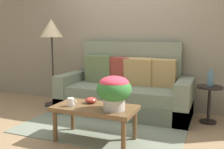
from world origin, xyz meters
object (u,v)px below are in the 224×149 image
Objects in this scene: couch at (125,91)px; coffee_mug at (71,102)px; side_table at (209,98)px; floor_lamp at (52,34)px; snack_bowl at (91,100)px; potted_plant at (114,89)px; table_vase at (211,79)px; coffee_table at (95,111)px.

couch is 17.16× the size of coffee_mug.
side_table is 0.35× the size of floor_lamp.
couch reaches higher than coffee_mug.
snack_bowl is at bearing 53.99° from coffee_mug.
side_table is 1.37× the size of potted_plant.
couch is 1.37m from coffee_mug.
table_vase is at bearing 39.50° from snack_bowl.
potted_plant reaches higher than coffee_table.
snack_bowl is (-0.05, -1.14, 0.11)m from couch.
coffee_table is at bearing 21.74° from coffee_mug.
coffee_table is at bearing -135.47° from table_vase.
coffee_table is (0.06, -1.25, 0.01)m from couch.
floor_lamp is 12.40× the size of coffee_mug.
coffee_table is at bearing -45.79° from snack_bowl.
side_table is 1.63m from potted_plant.
coffee_mug is 0.84× the size of snack_bowl.
coffee_mug is (-1.52, -1.32, 0.10)m from side_table.
table_vase is at bearing 44.53° from coffee_table.
coffee_table is 0.31m from coffee_mug.
couch is 8.71× the size of table_vase.
potted_plant reaches higher than coffee_mug.
couch is 2.18× the size of coffee_table.
side_table is 2.21× the size of table_vase.
floor_lamp is (-1.41, 1.16, 0.92)m from coffee_table.
floor_lamp is at bearing 144.00° from potted_plant.
potted_plant is 1.61× the size of table_vase.
coffee_mug is (1.14, -1.27, -0.82)m from floor_lamp.
coffee_table is 2.49× the size of potted_plant.
couch is at bearing 92.73° from coffee_table.
snack_bowl is (0.16, 0.22, -0.01)m from coffee_mug.
side_table is at bearing -95.59° from table_vase.
coffee_mug reaches higher than snack_bowl.
coffee_mug is (-0.21, -1.35, 0.12)m from couch.
potted_plant is at bearing -23.48° from snack_bowl.
couch reaches higher than potted_plant.
floor_lamp is 6.29× the size of table_vase.
coffee_mug is at bearing -174.20° from potted_plant.
snack_bowl is (-1.36, -1.10, 0.09)m from side_table.
coffee_mug is at bearing -158.26° from coffee_table.
floor_lamp reaches higher than table_vase.
table_vase is (0.99, 1.28, -0.02)m from potted_plant.
snack_bowl is (1.30, -1.05, -0.83)m from floor_lamp.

